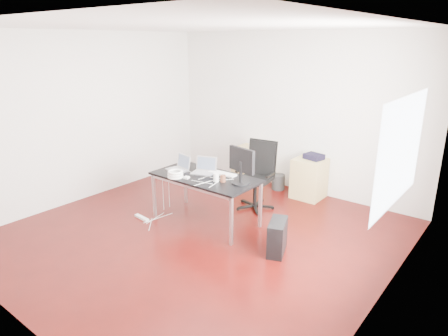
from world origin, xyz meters
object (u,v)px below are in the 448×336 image
Objects in this scene: filing_cabinet_left at (249,165)px; filing_cabinet_right at (309,178)px; desk at (205,180)px; office_chair at (258,171)px; pc_tower at (277,237)px.

filing_cabinet_right is at bearing 0.00° from filing_cabinet_left.
desk is at bearing -112.27° from filing_cabinet_right.
office_chair is 1.54× the size of filing_cabinet_right.
desk reaches higher than filing_cabinet_left.
filing_cabinet_right is (1.27, 0.00, 0.00)m from filing_cabinet_left.
desk is at bearing 152.53° from pc_tower.
filing_cabinet_left is (-0.78, 0.89, -0.26)m from office_chair.
office_chair is 2.40× the size of pc_tower.
office_chair is at bearing 111.73° from pc_tower.
desk is at bearing -74.78° from filing_cabinet_left.
desk is 1.02m from office_chair.
filing_cabinet_left is 2.72m from pc_tower.
desk is 2.29× the size of filing_cabinet_right.
pc_tower is at bearing -53.79° from office_chair.
filing_cabinet_left is 1.56× the size of pc_tower.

